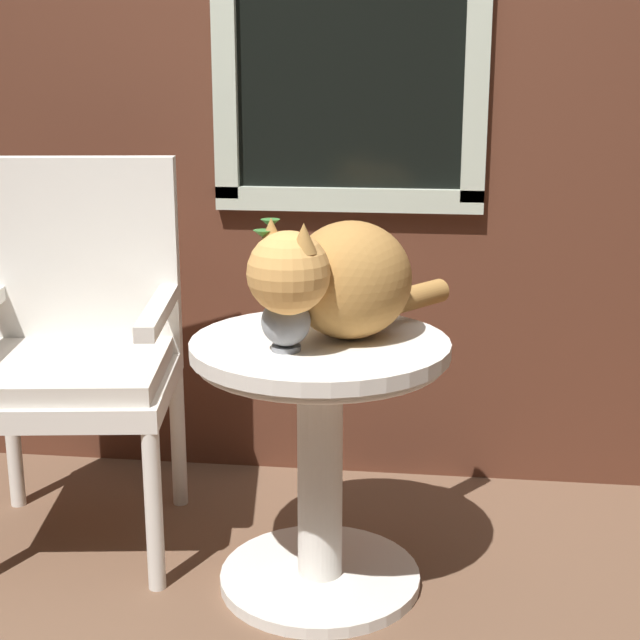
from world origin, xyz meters
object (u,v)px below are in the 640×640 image
Objects in this scene: pewter_vase_with_ivy at (285,313)px; wicker_side_table at (320,424)px; cat at (340,279)px; wicker_chair at (75,339)px.

wicker_side_table is at bearing 53.03° from pewter_vase_with_ivy.
pewter_vase_with_ivy is (-0.07, -0.09, 0.30)m from wicker_side_table.
wicker_side_table is at bearing -169.98° from cat.
cat reaches higher than wicker_side_table.
wicker_chair is 0.71m from pewter_vase_with_ivy.
wicker_side_table is 0.36m from cat.
wicker_chair is (-0.69, 0.21, 0.13)m from wicker_side_table.
cat reaches higher than pewter_vase_with_ivy.
cat is at bearing 41.01° from pewter_vase_with_ivy.
wicker_side_table is 2.17× the size of pewter_vase_with_ivy.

